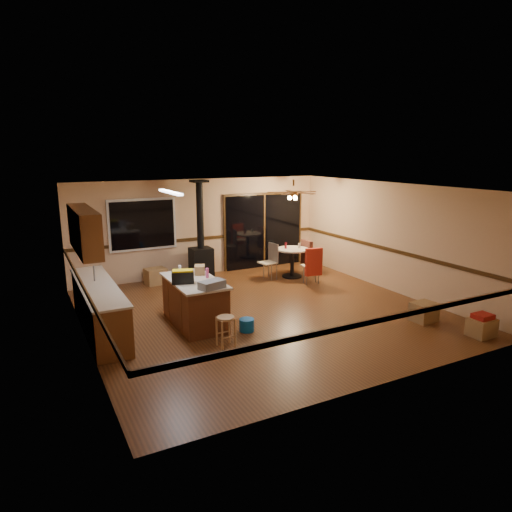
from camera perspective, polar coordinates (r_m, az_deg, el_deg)
floor at (r=9.69m, az=0.83°, el=-7.00°), size 7.00×7.00×0.00m
ceiling at (r=9.14m, az=0.88°, el=8.53°), size 7.00×7.00×0.00m
wall_back at (r=12.46m, az=-6.84°, el=3.58°), size 7.00×0.00×7.00m
wall_front at (r=6.57m, az=15.60°, el=-5.28°), size 7.00×0.00×7.00m
wall_left at (r=8.30m, az=-20.94°, el=-1.89°), size 0.00×7.00×7.00m
wall_right at (r=11.38m, az=16.56°, el=2.25°), size 0.00×7.00×7.00m
chair_rail at (r=9.39m, az=0.85°, el=-1.25°), size 7.00×7.00×0.08m
window at (r=11.92m, az=-14.00°, el=3.84°), size 1.72×0.10×1.32m
sliding_door at (r=13.24m, az=0.98°, el=3.12°), size 2.52×0.10×2.10m
lower_cabinets at (r=9.05m, az=-19.01°, el=-6.29°), size 0.60×3.00×0.86m
countertop at (r=8.92m, az=-19.22°, el=-3.56°), size 0.64×3.04×0.04m
upper_cabinets at (r=8.88m, az=-20.69°, el=3.02°), size 0.35×2.00×0.80m
kitchen_island at (r=8.96m, az=-7.68°, el=-5.72°), size 0.88×1.68×0.90m
wood_stove at (r=12.08m, az=-6.89°, el=0.53°), size 0.55×0.50×2.52m
ceiling_fan at (r=11.97m, az=4.70°, el=7.66°), size 0.24×0.24×0.55m
fluorescent_strip at (r=8.72m, az=-10.65°, el=7.84°), size 0.10×1.20×0.04m
toolbox_grey at (r=8.22m, az=-5.53°, el=-3.58°), size 0.52×0.38×0.14m
toolbox_black at (r=8.61m, az=-9.14°, el=-2.65°), size 0.45×0.33×0.23m
toolbox_yellow_lid at (r=8.58m, az=-9.17°, el=-1.82°), size 0.42×0.30×0.03m
box_on_island at (r=9.20m, az=-7.06°, el=-1.72°), size 0.29×0.33×0.18m
bottle_dark at (r=8.73m, az=-9.85°, el=-2.37°), size 0.09×0.09×0.25m
bottle_pink at (r=8.90m, az=-6.12°, el=-2.13°), size 0.08×0.08×0.20m
bottle_white at (r=9.26m, az=-9.49°, el=-1.70°), size 0.07×0.07×0.18m
bar_stool at (r=7.96m, az=-3.79°, el=-9.44°), size 0.40×0.40×0.55m
blue_bucket at (r=8.67m, az=-1.17°, el=-8.61°), size 0.37×0.37×0.24m
dining_table at (r=12.24m, az=4.56°, el=-0.21°), size 0.86×0.86×0.78m
glass_red at (r=12.17m, az=3.74°, el=1.34°), size 0.07×0.07×0.17m
glass_cream at (r=12.23m, az=5.42°, el=1.29°), size 0.08×0.08×0.14m
chair_left at (r=12.03m, az=1.86°, el=-0.13°), size 0.46×0.46×0.51m
chair_near at (r=11.55m, az=7.17°, el=-0.73°), size 0.49×0.53×0.70m
chair_right at (r=12.54m, az=6.44°, el=0.38°), size 0.46×0.44×0.70m
box_under_window at (r=11.89m, az=-12.41°, el=-2.49°), size 0.55×0.46×0.41m
box_corner_a at (r=9.38m, az=26.36°, el=-7.99°), size 0.45×0.37×0.34m
box_corner_b at (r=9.73m, az=20.25°, el=-6.57°), size 0.48×0.42×0.37m
box_small_red at (r=9.31m, az=26.49°, el=-6.76°), size 0.33×0.28×0.09m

